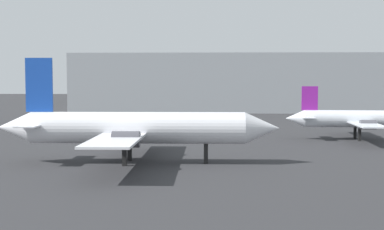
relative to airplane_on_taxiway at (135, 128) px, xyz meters
name	(u,v)px	position (x,y,z in m)	size (l,w,h in m)	color
airplane_on_taxiway	(135,128)	(0.00, 0.00, 0.00)	(28.44, 24.65, 10.57)	white
airplane_distant	(362,119)	(28.63, 21.55, -0.65)	(21.60, 20.42, 7.48)	silver
terminal_building	(225,83)	(11.19, 89.05, 3.99)	(79.67, 21.30, 15.12)	#999EA3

